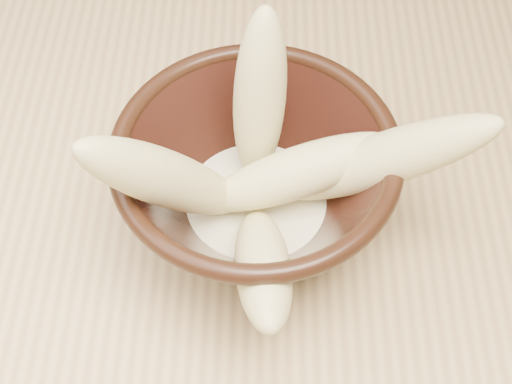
% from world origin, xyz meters
% --- Properties ---
extents(table, '(1.20, 0.80, 0.75)m').
position_xyz_m(table, '(0.00, 0.00, 0.67)').
color(table, tan).
rests_on(table, ground).
extents(bowl, '(0.21, 0.21, 0.11)m').
position_xyz_m(bowl, '(0.20, 0.02, 0.82)').
color(bowl, black).
rests_on(bowl, table).
extents(milk_puddle, '(0.12, 0.12, 0.02)m').
position_xyz_m(milk_puddle, '(0.20, 0.02, 0.79)').
color(milk_puddle, beige).
rests_on(milk_puddle, bowl).
extents(banana_upright, '(0.05, 0.08, 0.15)m').
position_xyz_m(banana_upright, '(0.20, 0.06, 0.86)').
color(banana_upright, '#CAC077').
rests_on(banana_upright, bowl).
extents(banana_left, '(0.13, 0.11, 0.16)m').
position_xyz_m(banana_left, '(0.14, -0.01, 0.86)').
color(banana_left, '#CAC077').
rests_on(banana_left, bowl).
extents(banana_right, '(0.17, 0.07, 0.15)m').
position_xyz_m(banana_right, '(0.29, 0.01, 0.85)').
color(banana_right, '#CAC077').
rests_on(banana_right, bowl).
extents(banana_across, '(0.15, 0.07, 0.08)m').
position_xyz_m(banana_across, '(0.23, 0.02, 0.83)').
color(banana_across, '#CAC077').
rests_on(banana_across, bowl).
extents(banana_front, '(0.05, 0.14, 0.10)m').
position_xyz_m(banana_front, '(0.21, -0.06, 0.82)').
color(banana_front, '#CAC077').
rests_on(banana_front, bowl).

